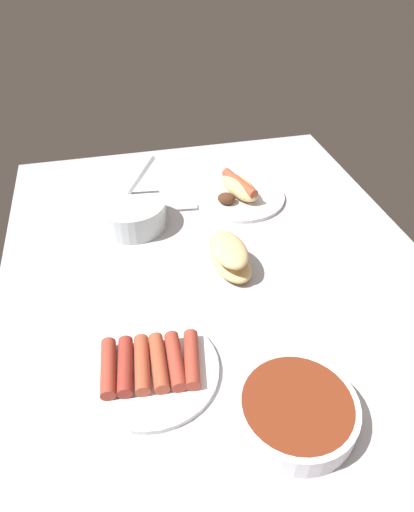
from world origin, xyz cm
name	(u,v)px	position (x,y,z in cm)	size (l,w,h in cm)	color
ground_plane	(223,283)	(0.00, 0.00, -1.50)	(120.00, 90.00, 3.00)	#B2B2B7
bowl_coleslaw	(132,213)	(22.78, 15.96, 3.50)	(15.71, 15.71, 16.01)	silver
bowl_chili	(296,409)	(-32.92, -2.50, 2.32)	(18.29, 18.29, 4.19)	white
bread_stack	(230,257)	(2.05, -1.92, 3.60)	(13.34, 9.38, 7.20)	#DBB77A
plate_hotdog_assembled	(239,192)	(28.42, -11.56, 1.81)	(23.28, 23.28, 5.61)	white
plate_sausages	(151,367)	(-19.61, 17.45, 1.25)	(22.53, 22.53, 3.46)	white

